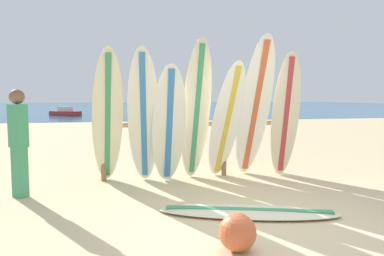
# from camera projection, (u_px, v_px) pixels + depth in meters

# --- Properties ---
(ground_plane) EXTENTS (120.00, 120.00, 0.00)m
(ground_plane) POSITION_uv_depth(u_px,v_px,m) (271.00, 229.00, 3.94)
(ground_plane) COLOR #D3BC8C
(ocean_water) EXTENTS (120.00, 80.00, 0.01)m
(ocean_water) POSITION_uv_depth(u_px,v_px,m) (126.00, 106.00, 60.45)
(ocean_water) COLOR #1E5984
(ocean_water) RESTS_ON ground
(surfboard_rack) EXTENTS (3.37, 0.09, 1.12)m
(surfboard_rack) POSITION_uv_depth(u_px,v_px,m) (195.00, 138.00, 6.48)
(surfboard_rack) COLOR olive
(surfboard_rack) RESTS_ON ground
(surfboard_leaning_far_left) EXTENTS (0.59, 1.12, 2.21)m
(surfboard_leaning_far_left) POSITION_uv_depth(u_px,v_px,m) (108.00, 119.00, 5.75)
(surfboard_leaning_far_left) COLOR beige
(surfboard_leaning_far_left) RESTS_ON ground
(surfboard_leaning_left) EXTENTS (0.61, 0.88, 2.24)m
(surfboard_leaning_left) POSITION_uv_depth(u_px,v_px,m) (144.00, 117.00, 5.85)
(surfboard_leaning_left) COLOR silver
(surfboard_leaning_left) RESTS_ON ground
(surfboard_leaning_center_left) EXTENTS (0.60, 0.58, 2.00)m
(surfboard_leaning_center_left) POSITION_uv_depth(u_px,v_px,m) (169.00, 125.00, 5.93)
(surfboard_leaning_center_left) COLOR silver
(surfboard_leaning_center_left) RESTS_ON ground
(surfboard_leaning_center) EXTENTS (0.59, 0.74, 2.44)m
(surfboard_leaning_center) POSITION_uv_depth(u_px,v_px,m) (196.00, 111.00, 6.15)
(surfboard_leaning_center) COLOR beige
(surfboard_leaning_center) RESTS_ON ground
(surfboard_leaning_center_right) EXTENTS (0.70, 1.00, 2.06)m
(surfboard_leaning_center_right) POSITION_uv_depth(u_px,v_px,m) (226.00, 122.00, 6.20)
(surfboard_leaning_center_right) COLOR white
(surfboard_leaning_center_right) RESTS_ON ground
(surfboard_leaning_right) EXTENTS (0.58, 1.14, 2.48)m
(surfboard_leaning_right) POSITION_uv_depth(u_px,v_px,m) (255.00, 109.00, 6.25)
(surfboard_leaning_right) COLOR white
(surfboard_leaning_right) RESTS_ON ground
(surfboard_leaning_far_right) EXTENTS (0.57, 0.63, 2.24)m
(surfboard_leaning_far_right) POSITION_uv_depth(u_px,v_px,m) (285.00, 116.00, 6.37)
(surfboard_leaning_far_right) COLOR beige
(surfboard_leaning_far_right) RESTS_ON ground
(surfboard_lying_on_sand) EXTENTS (2.31, 1.23, 0.08)m
(surfboard_lying_on_sand) POSITION_uv_depth(u_px,v_px,m) (248.00, 212.00, 4.42)
(surfboard_lying_on_sand) COLOR beige
(surfboard_lying_on_sand) RESTS_ON ground
(beachgoer_standing) EXTENTS (0.29, 0.28, 1.57)m
(beachgoer_standing) POSITION_uv_depth(u_px,v_px,m) (19.00, 138.00, 5.13)
(beachgoer_standing) COLOR #3F9966
(beachgoer_standing) RESTS_ON ground
(small_boat_offshore) EXTENTS (2.62, 2.54, 0.71)m
(small_boat_offshore) POSITION_uv_depth(u_px,v_px,m) (65.00, 112.00, 28.10)
(small_boat_offshore) COLOR #B22D28
(small_boat_offshore) RESTS_ON ocean_water
(beach_ball) EXTENTS (0.36, 0.36, 0.36)m
(beach_ball) POSITION_uv_depth(u_px,v_px,m) (238.00, 232.00, 3.36)
(beach_ball) COLOR #CC5933
(beach_ball) RESTS_ON ground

